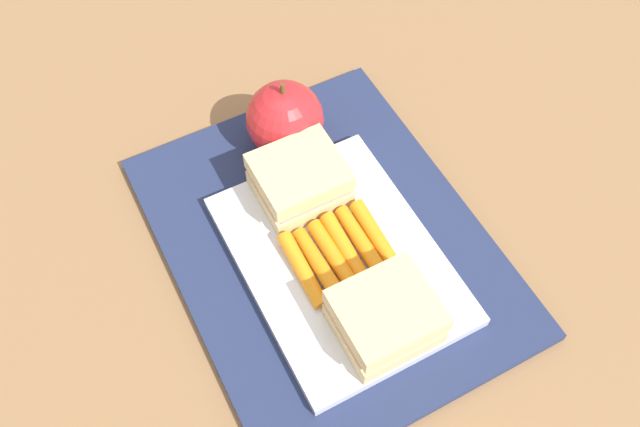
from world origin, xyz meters
TOP-DOWN VIEW (x-y plane):
  - ground_plane at (0.00, 0.00)m, footprint 2.40×2.40m
  - lunchbag_mat at (0.00, 0.00)m, footprint 0.36×0.28m
  - food_tray at (-0.03, 0.00)m, footprint 0.23×0.17m
  - sandwich_half_left at (-0.10, 0.00)m, footprint 0.07×0.08m
  - sandwich_half_right at (0.05, 0.00)m, footprint 0.07×0.08m
  - carrot_sticks_bundle at (-0.02, -0.00)m, footprint 0.08×0.09m
  - apple at (0.12, -0.02)m, footprint 0.08×0.08m

SIDE VIEW (x-z plane):
  - ground_plane at x=0.00m, z-range 0.00..0.00m
  - lunchbag_mat at x=0.00m, z-range 0.00..0.01m
  - food_tray at x=-0.03m, z-range 0.01..0.02m
  - carrot_sticks_bundle at x=-0.02m, z-range 0.02..0.04m
  - sandwich_half_left at x=-0.10m, z-range 0.02..0.07m
  - sandwich_half_right at x=0.05m, z-range 0.02..0.07m
  - apple at x=0.12m, z-range 0.00..0.09m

